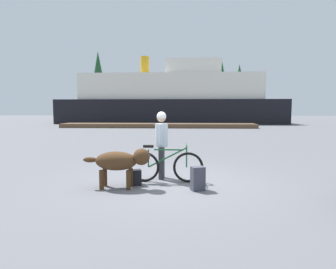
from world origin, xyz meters
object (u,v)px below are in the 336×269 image
at_px(bicycle, 166,166).
at_px(backpack, 198,179).
at_px(handbag_pannier, 134,177).
at_px(person_cyclist, 161,139).
at_px(dog, 121,161).
at_px(ferry_boat, 172,100).

xyz_separation_m(bicycle, backpack, (0.74, -0.66, -0.14)).
distance_m(bicycle, backpack, 1.00).
bearing_deg(handbag_pannier, person_cyclist, 50.10).
xyz_separation_m(bicycle, dog, (-0.96, -0.58, 0.21)).
bearing_deg(bicycle, handbag_pannier, -155.44).
bearing_deg(dog, handbag_pannier, 44.62).
bearing_deg(person_cyclist, dog, -131.47).
distance_m(bicycle, person_cyclist, 0.73).
bearing_deg(ferry_boat, handbag_pannier, -89.00).
xyz_separation_m(person_cyclist, dog, (-0.83, -0.94, -0.41)).
height_order(dog, handbag_pannier, dog).
bearing_deg(ferry_boat, dog, -89.48).
relative_size(dog, backpack, 2.90).
relative_size(bicycle, ferry_boat, 0.06).
xyz_separation_m(bicycle, handbag_pannier, (-0.70, -0.32, -0.21)).
xyz_separation_m(backpack, handbag_pannier, (-1.44, 0.34, -0.08)).
bearing_deg(ferry_boat, bicycle, -87.68).
height_order(bicycle, handbag_pannier, bicycle).
relative_size(person_cyclist, backpack, 3.28).
bearing_deg(handbag_pannier, dog, -135.38).
bearing_deg(handbag_pannier, backpack, -13.31).
bearing_deg(ferry_boat, backpack, -86.38).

